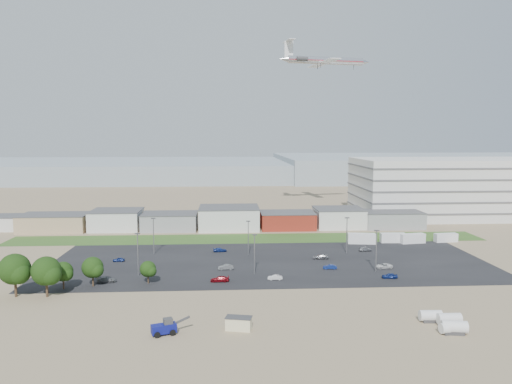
{
  "coord_description": "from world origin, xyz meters",
  "views": [
    {
      "loc": [
        -6.64,
        -114.59,
        34.6
      ],
      "look_at": [
        1.32,
        22.0,
        19.28
      ],
      "focal_mm": 35.0,
      "sensor_mm": 36.0,
      "label": 1
    }
  ],
  "objects": [
    {
      "name": "lightpole_back_l",
      "position": [
        -28.4,
        31.52,
        5.34
      ],
      "size": [
        1.26,
        0.52,
        10.68
      ],
      "primitive_type": null,
      "color": "slate",
      "rests_on": "ground"
    },
    {
      "name": "grass_strip",
      "position": [
        0.0,
        52.0,
        0.01
      ],
      "size": [
        160.0,
        16.0,
        0.02
      ],
      "primitive_type": "cube",
      "color": "#315921",
      "rests_on": "ground"
    },
    {
      "name": "ground",
      "position": [
        0.0,
        0.0,
        0.0
      ],
      "size": [
        700.0,
        700.0,
        0.0
      ],
      "primitive_type": "plane",
      "color": "#8D7359",
      "rests_on": "ground"
    },
    {
      "name": "portable_shed",
      "position": [
        -4.72,
        -28.24,
        1.18
      ],
      "size": [
        5.11,
        3.39,
        2.37
      ],
      "primitive_type": null,
      "rotation": [
        0.0,
        0.0,
        -0.22
      ],
      "color": "beige",
      "rests_on": "ground"
    },
    {
      "name": "parked_car_0",
      "position": [
        34.48,
        11.46,
        0.62
      ],
      "size": [
        4.57,
        2.29,
        1.24
      ],
      "primitive_type": "imported",
      "rotation": [
        0.0,
        0.0,
        -1.52
      ],
      "color": "silver",
      "rests_on": "ground"
    },
    {
      "name": "tree_left",
      "position": [
        -45.74,
        -7.36,
        5.03
      ],
      "size": [
        6.7,
        6.7,
        10.06
      ],
      "primitive_type": null,
      "color": "black",
      "rests_on": "ground"
    },
    {
      "name": "storage_tank_sw",
      "position": [
        32.41,
        -32.31,
        1.11
      ],
      "size": [
        3.91,
        2.35,
        2.21
      ],
      "primitive_type": null,
      "rotation": [
        0.0,
        0.0,
        0.14
      ],
      "color": "silver",
      "rests_on": "ground"
    },
    {
      "name": "box_trailer_a",
      "position": [
        36.75,
        41.87,
        1.65
      ],
      "size": [
        9.09,
        4.01,
        3.29
      ],
      "primitive_type": null,
      "rotation": [
        0.0,
        0.0,
        -0.15
      ],
      "color": "silver",
      "rests_on": "ground"
    },
    {
      "name": "building_row",
      "position": [
        -17.0,
        71.0,
        4.0
      ],
      "size": [
        170.0,
        20.0,
        8.0
      ],
      "primitive_type": null,
      "color": "silver",
      "rests_on": "ground"
    },
    {
      "name": "box_trailer_b",
      "position": [
        47.49,
        43.05,
        1.52
      ],
      "size": [
        8.19,
        2.79,
        3.04
      ],
      "primitive_type": null,
      "rotation": [
        0.0,
        0.0,
        -0.03
      ],
      "color": "silver",
      "rests_on": "ground"
    },
    {
      "name": "tree_near",
      "position": [
        -25.43,
        1.39,
        3.05
      ],
      "size": [
        4.07,
        4.07,
        6.1
      ],
      "primitive_type": null,
      "color": "black",
      "rests_on": "ground"
    },
    {
      "name": "storage_tank_se",
      "position": [
        33.1,
        -32.39,
        1.3
      ],
      "size": [
        4.65,
        2.89,
        2.6
      ],
      "primitive_type": null,
      "rotation": [
        0.0,
        0.0,
        -0.17
      ],
      "color": "silver",
      "rests_on": "ground"
    },
    {
      "name": "tree_far_left",
      "position": [
        -52.5,
        -6.92,
        5.37
      ],
      "size": [
        7.16,
        7.16,
        10.74
      ],
      "primitive_type": null,
      "color": "black",
      "rests_on": "ground"
    },
    {
      "name": "parked_car_12",
      "position": [
        19.7,
        22.38,
        0.65
      ],
      "size": [
        4.59,
        2.15,
        1.3
      ],
      "primitive_type": "imported",
      "rotation": [
        0.0,
        0.0,
        -1.65
      ],
      "color": "#A5A5AA",
      "rests_on": "ground"
    },
    {
      "name": "parked_car_3",
      "position": [
        -8.54,
        1.8,
        0.65
      ],
      "size": [
        4.51,
        1.88,
        1.3
      ],
      "primitive_type": "imported",
      "rotation": [
        0.0,
        0.0,
        -1.58
      ],
      "color": "maroon",
      "rests_on": "ground"
    },
    {
      "name": "box_trailer_c",
      "position": [
        53.5,
        41.61,
        1.53
      ],
      "size": [
        8.47,
        3.84,
        3.06
      ],
      "primitive_type": null,
      "rotation": [
        0.0,
        0.0,
        0.16
      ],
      "color": "silver",
      "rests_on": "ground"
    },
    {
      "name": "parking_lot",
      "position": [
        5.0,
        20.0,
        0.01
      ],
      "size": [
        120.0,
        50.0,
        0.01
      ],
      "primitive_type": "cube",
      "color": "black",
      "rests_on": "ground"
    },
    {
      "name": "parked_car_10",
      "position": [
        -35.45,
        2.79,
        0.66
      ],
      "size": [
        4.73,
        2.35,
        1.32
      ],
      "primitive_type": "imported",
      "rotation": [
        0.0,
        0.0,
        1.68
      ],
      "color": "#595B5E",
      "rests_on": "ground"
    },
    {
      "name": "parked_car_8",
      "position": [
        35.01,
        31.15,
        0.66
      ],
      "size": [
        3.98,
        1.89,
        1.31
      ],
      "primitive_type": "imported",
      "rotation": [
        0.0,
        0.0,
        1.66
      ],
      "color": "#A5A5AA",
      "rests_on": "ground"
    },
    {
      "name": "lightpole_front_l",
      "position": [
        -28.9,
        8.19,
        5.39
      ],
      "size": [
        1.27,
        0.53,
        10.77
      ],
      "primitive_type": null,
      "color": "slate",
      "rests_on": "ground"
    },
    {
      "name": "tree_right",
      "position": [
        -37.83,
        -0.16,
        3.92
      ],
      "size": [
        5.23,
        5.23,
        7.84
      ],
      "primitive_type": null,
      "color": "black",
      "rests_on": "ground"
    },
    {
      "name": "tree_mid",
      "position": [
        -43.96,
        -1.94,
        3.58
      ],
      "size": [
        4.78,
        4.78,
        7.16
      ],
      "primitive_type": null,
      "color": "black",
      "rests_on": "ground"
    },
    {
      "name": "lightpole_front_m",
      "position": [
        0.13,
        8.16,
        5.07
      ],
      "size": [
        1.19,
        0.5,
        10.14
      ],
      "primitive_type": null,
      "color": "slate",
      "rests_on": "ground"
    },
    {
      "name": "parked_car_2",
      "position": [
        32.95,
        2.22,
        0.64
      ],
      "size": [
        3.93,
        1.96,
        1.29
      ],
      "primitive_type": "imported",
      "rotation": [
        0.0,
        0.0,
        -1.69
      ],
      "color": "navy",
      "rests_on": "ground"
    },
    {
      "name": "parked_car_5",
      "position": [
        -36.86,
        22.8,
        0.54
      ],
      "size": [
        3.24,
        1.4,
        1.09
      ],
      "primitive_type": "imported",
      "rotation": [
        0.0,
        0.0,
        -1.54
      ],
      "color": "navy",
      "rests_on": "ground"
    },
    {
      "name": "storage_tank_ne",
      "position": [
        33.95,
        -28.48,
        1.27
      ],
      "size": [
        4.23,
        2.12,
        2.54
      ],
      "primitive_type": null,
      "rotation": [
        0.0,
        0.0,
        0.0
      ],
      "color": "silver",
      "rests_on": "ground"
    },
    {
      "name": "lightpole_back_r",
      "position": [
        28.71,
        28.97,
        5.37
      ],
      "size": [
        1.26,
        0.53,
        10.75
      ],
      "primitive_type": null,
      "color": "slate",
      "rests_on": "ground"
    },
    {
      "name": "hills_backdrop",
      "position": [
        40.0,
        315.0,
        4.5
      ],
      "size": [
        700.0,
        200.0,
        9.0
      ],
      "primitive_type": null,
      "color": "gray",
      "rests_on": "ground"
    },
    {
      "name": "storage_tank_nw",
      "position": [
        31.23,
        -26.56,
        1.22
      ],
      "size": [
        4.16,
        2.21,
        2.44
      ],
      "primitive_type": null,
      "rotation": [
        0.0,
        0.0,
        -0.04
      ],
      "color": "silver",
      "rests_on": "ground"
    },
    {
      "name": "telehandler",
      "position": [
        -17.87,
        -29.84,
        1.45
      ],
      "size": [
        7.31,
        4.47,
        2.89
      ],
      "primitive_type": null,
      "rotation": [
        0.0,
        0.0,
        0.34
      ],
      "color": "navy",
      "rests_on": "ground"
    },
    {
      "name": "parked_car_13",
      "position": [
        4.81,
        2.68,
        0.58
      ],
      "size": [
        3.53,
        1.26,
        1.16
      ],
      "primitive_type": "imported",
      "rotation": [
        0.0,
        0.0,
        -1.58
      ],
      "color": "silver",
      "rests_on": "ground"
    },
    {
      "name": "box_trailer_d",
      "position": [
        65.18,
        42.82,
        1.41
      ],
      "size": [
        7.7,
        3.09,
        2.81
      ],
      "primitive_type": null,
      "rotation": [
        0.0,
        0.0,
        0.1
      ],
      "color": "silver",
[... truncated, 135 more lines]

